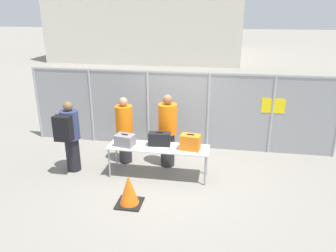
% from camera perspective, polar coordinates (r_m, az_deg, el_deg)
% --- Properties ---
extents(ground_plane, '(120.00, 120.00, 0.00)m').
position_cam_1_polar(ground_plane, '(7.92, -0.26, -8.45)').
color(ground_plane, gray).
extents(fence_section, '(8.52, 0.07, 2.16)m').
position_cam_1_polar(fence_section, '(9.10, 1.77, 3.05)').
color(fence_section, '#9EA0A5').
rests_on(fence_section, ground_plane).
extents(inspection_table, '(2.34, 0.65, 0.75)m').
position_cam_1_polar(inspection_table, '(7.58, -1.71, -3.99)').
color(inspection_table, silver).
rests_on(inspection_table, ground_plane).
extents(suitcase_grey, '(0.47, 0.38, 0.29)m').
position_cam_1_polar(suitcase_grey, '(7.64, -7.52, -2.46)').
color(suitcase_grey, slate).
rests_on(suitcase_grey, inspection_table).
extents(suitcase_black, '(0.52, 0.25, 0.33)m').
position_cam_1_polar(suitcase_black, '(7.58, -1.50, -2.29)').
color(suitcase_black, black).
rests_on(suitcase_black, inspection_table).
extents(suitcase_orange, '(0.47, 0.33, 0.37)m').
position_cam_1_polar(suitcase_orange, '(7.37, 3.91, -2.84)').
color(suitcase_orange, orange).
rests_on(suitcase_orange, inspection_table).
extents(traveler_hooded, '(0.43, 0.67, 1.74)m').
position_cam_1_polar(traveler_hooded, '(8.04, -16.77, -1.40)').
color(traveler_hooded, black).
rests_on(traveler_hooded, ground_plane).
extents(security_worker_near, '(0.45, 0.45, 1.84)m').
position_cam_1_polar(security_worker_near, '(8.00, -0.07, -0.69)').
color(security_worker_near, '#2D2D33').
rests_on(security_worker_near, ground_plane).
extents(security_worker_far, '(0.43, 0.43, 1.72)m').
position_cam_1_polar(security_worker_far, '(8.29, -7.58, -0.58)').
color(security_worker_far, '#2D2D33').
rests_on(security_worker_far, ground_plane).
extents(utility_trailer, '(4.30, 1.98, 0.70)m').
position_cam_1_polar(utility_trailer, '(11.69, 9.07, 2.94)').
color(utility_trailer, '#4C6B47').
rests_on(utility_trailer, ground_plane).
extents(distant_hangar, '(13.83, 13.67, 7.71)m').
position_cam_1_polar(distant_hangar, '(29.60, -1.82, 20.01)').
color(distant_hangar, beige).
rests_on(distant_hangar, ground_plane).
extents(traffic_cone, '(0.51, 0.51, 0.64)m').
position_cam_1_polar(traffic_cone, '(6.74, -6.81, -11.17)').
color(traffic_cone, black).
rests_on(traffic_cone, ground_plane).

